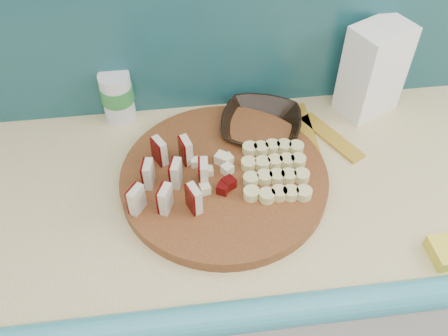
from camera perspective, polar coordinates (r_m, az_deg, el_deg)
kitchen_counter at (r=1.46m, az=0.43°, el=-13.75°), size 2.20×0.63×0.91m
backsplash at (r=1.14m, az=-1.34°, el=17.21°), size 2.20×0.02×0.50m
cutting_board at (r=1.08m, az=-0.00°, el=-1.21°), size 0.49×0.49×0.03m
apple_wedges at (r=1.03m, az=-6.10°, el=-0.99°), size 0.16×0.18×0.06m
apple_chunks at (r=1.06m, az=-1.47°, el=-0.39°), size 0.07×0.07×0.02m
banana_slices at (r=1.07m, az=5.88°, el=-0.23°), size 0.15×0.18×0.02m
brown_bowl at (r=1.19m, az=4.24°, el=4.81°), size 0.24×0.24×0.05m
flour_bag at (r=1.25m, az=16.73°, el=10.71°), size 0.16×0.14×0.23m
canister at (r=1.23m, az=-12.10°, el=8.08°), size 0.08×0.08×0.13m
banana_peel at (r=1.21m, az=9.18°, el=3.77°), size 0.26×0.22×0.01m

